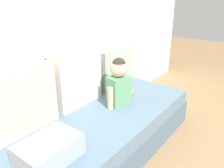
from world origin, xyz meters
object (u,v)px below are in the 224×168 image
banana (130,93)px  throw_pillow_center (77,75)px  throw_pillow_left (20,102)px  toddler (119,82)px  folded_blanket (49,150)px  throw_pillow_right (115,67)px  couch (105,131)px

banana → throw_pillow_center: bearing=146.4°
throw_pillow_left → banana: throw_pillow_left is taller
toddler → folded_blanket: toddler is taller
folded_blanket → throw_pillow_center: bearing=32.0°
throw_pillow_center → toddler: bearing=-54.5°
throw_pillow_center → throw_pillow_left: bearing=180.0°
throw_pillow_center → toddler: (0.23, -0.33, -0.06)m
banana → toddler: bearing=-175.4°
throw_pillow_center → banana: (0.46, -0.31, -0.28)m
throw_pillow_left → throw_pillow_right: bearing=0.0°
banana → folded_blanket: 1.18m
toddler → throw_pillow_center: bearing=125.5°
throw_pillow_center → banana: size_ratio=3.49×
banana → folded_blanket: bearing=-173.4°
couch → folded_blanket: size_ratio=4.95×
couch → throw_pillow_center: (0.00, 0.34, 0.50)m
folded_blanket → throw_pillow_right: bearing=18.6°
toddler → banana: (0.23, 0.02, -0.21)m
folded_blanket → toddler: bearing=7.1°
throw_pillow_center → throw_pillow_right: bearing=0.0°
couch → toddler: bearing=2.0°
couch → folded_blanket: (-0.71, -0.11, 0.28)m
throw_pillow_left → banana: (1.08, -0.31, -0.24)m
toddler → banana: bearing=4.6°
throw_pillow_right → folded_blanket: 1.40m
throw_pillow_center → folded_blanket: throw_pillow_center is taller
toddler → throw_pillow_right: bearing=40.7°
toddler → folded_blanket: 0.96m
toddler → throw_pillow_left: bearing=158.9°
throw_pillow_right → toddler: 0.50m
throw_pillow_center → banana: 0.62m
toddler → folded_blanket: bearing=-172.9°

